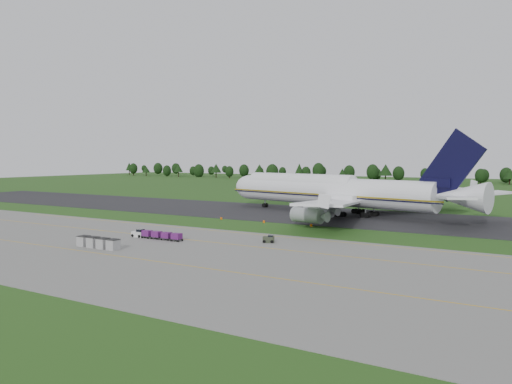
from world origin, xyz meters
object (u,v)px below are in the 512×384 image
Objects in this scene: aircraft at (334,191)px; uld_row at (98,243)px; baggage_train at (156,235)px; edge_markers at (264,222)px; utility_cart at (268,240)px.

uld_row is (-15.45, -69.55, -5.36)m from aircraft.
aircraft is 71.45m from uld_row.
baggage_train is 31.46m from edge_markers.
uld_row is at bearing -99.30° from baggage_train.
utility_cart is at bearing -58.66° from edge_markers.
baggage_train is at bearing -160.56° from utility_cart.
uld_row reaches higher than utility_cart.
aircraft is at bearing 77.47° from uld_row.
uld_row is (-2.01, -12.28, 0.14)m from baggage_train.
utility_cart is at bearing -81.85° from aircraft.
baggage_train is (-13.44, -57.27, -5.51)m from aircraft.
aircraft is 3.17× the size of edge_markers.
edge_markers is (-7.19, -26.44, -6.06)m from aircraft.
utility_cart reaches higher than edge_markers.
uld_row is (-22.61, -19.55, 0.37)m from utility_cart.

